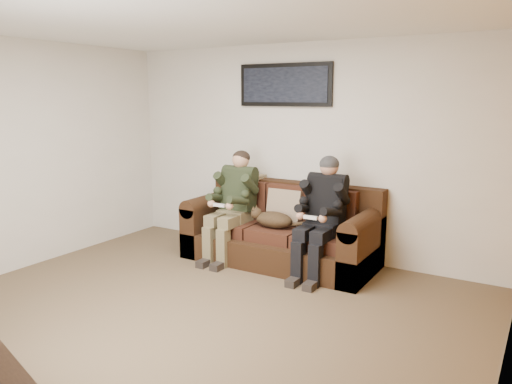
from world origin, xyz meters
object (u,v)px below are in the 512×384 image
Objects in this scene: person_left at (234,198)px; person_right at (322,209)px; sofa at (283,232)px; cat at (272,219)px; framed_poster at (285,85)px.

person_left is 1.17m from person_right.
sofa is 0.29m from cat.
sofa is at bearing 80.30° from cat.
person_right reaches higher than cat.
cat is (-0.62, -0.01, -0.19)m from person_right.
person_left reaches higher than sofa.
person_right reaches higher than person_left.
person_left is at bearing -123.75° from framed_poster.
person_right is at bearing 1.07° from cat.
cat is at bearing -1.16° from person_left.
person_left is 0.58m from cat.
sofa is 0.73m from person_right.
framed_poster is (0.38, 0.58, 1.36)m from person_left.
person_right is 1.67m from framed_poster.
sofa reaches higher than cat.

